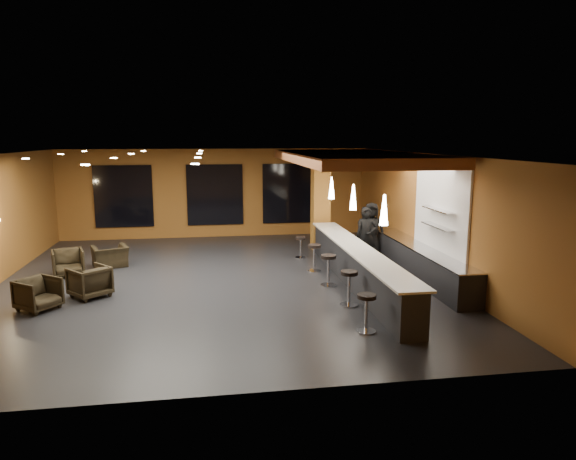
{
  "coord_description": "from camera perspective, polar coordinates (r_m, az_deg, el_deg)",
  "views": [
    {
      "loc": [
        -0.27,
        -13.99,
        4.0
      ],
      "look_at": [
        2.0,
        0.5,
        1.3
      ],
      "focal_mm": 32.0,
      "sensor_mm": 36.0,
      "label": 1
    }
  ],
  "objects": [
    {
      "name": "bar_stool_1",
      "position": [
        12.32,
        6.8,
        -5.93
      ],
      "size": [
        0.43,
        0.43,
        0.85
      ],
      "rotation": [
        0.0,
        0.0,
        -0.07
      ],
      "color": "silver",
      "rests_on": "floor"
    },
    {
      "name": "wall_back",
      "position": [
        20.67,
        -8.12,
        4.07
      ],
      "size": [
        12.0,
        0.1,
        3.5
      ],
      "primitive_type": "cube",
      "color": "brown",
      "rests_on": "floor"
    },
    {
      "name": "staff_a",
      "position": [
        16.28,
        8.69,
        -0.66
      ],
      "size": [
        0.73,
        0.55,
        1.81
      ],
      "primitive_type": "imported",
      "rotation": [
        0.0,
        0.0,
        -0.19
      ],
      "color": "black",
      "rests_on": "floor"
    },
    {
      "name": "armchair_b",
      "position": [
        13.85,
        -21.18,
        -5.38
      ],
      "size": [
        1.21,
        1.21,
        0.79
      ],
      "primitive_type": "imported",
      "rotation": [
        0.0,
        0.0,
        3.86
      ],
      "color": "black",
      "rests_on": "floor"
    },
    {
      "name": "wall_shelf_lower",
      "position": [
        14.37,
        16.32,
        0.39
      ],
      "size": [
        0.3,
        1.5,
        0.03
      ],
      "primitive_type": "cube",
      "color": "silver",
      "rests_on": "wall_right"
    },
    {
      "name": "pendant_0",
      "position": [
        11.79,
        10.63,
        2.21
      ],
      "size": [
        0.2,
        0.2,
        0.7
      ],
      "primitive_type": "cone",
      "color": "white",
      "rests_on": "wood_soffit"
    },
    {
      "name": "prep_counter",
      "position": [
        15.16,
        14.39,
        -3.53
      ],
      "size": [
        0.7,
        6.0,
        0.86
      ],
      "primitive_type": "cube",
      "color": "black",
      "rests_on": "floor"
    },
    {
      "name": "floor",
      "position": [
        14.57,
        -7.53,
        -5.8
      ],
      "size": [
        12.0,
        13.0,
        0.1
      ],
      "primitive_type": "cube",
      "color": "black",
      "rests_on": "ground"
    },
    {
      "name": "bar_counter",
      "position": [
        14.01,
        7.66,
        -4.13
      ],
      "size": [
        0.6,
        8.0,
        1.0
      ],
      "primitive_type": "cube",
      "color": "black",
      "rests_on": "floor"
    },
    {
      "name": "pendant_2",
      "position": [
        16.55,
        4.86,
        4.67
      ],
      "size": [
        0.2,
        0.2,
        0.7
      ],
      "primitive_type": "cone",
      "color": "white",
      "rests_on": "wood_soffit"
    },
    {
      "name": "pendant_1",
      "position": [
        14.15,
        7.26,
        3.65
      ],
      "size": [
        0.2,
        0.2,
        0.7
      ],
      "primitive_type": "cone",
      "color": "white",
      "rests_on": "wood_soffit"
    },
    {
      "name": "window_center",
      "position": [
        20.56,
        -8.11,
        3.9
      ],
      "size": [
        2.2,
        0.06,
        2.4
      ],
      "primitive_type": "cube",
      "color": "black",
      "rests_on": "wall_back"
    },
    {
      "name": "bar_stool_2",
      "position": [
        13.85,
        4.51,
        -4.03
      ],
      "size": [
        0.43,
        0.43,
        0.86
      ],
      "rotation": [
        0.0,
        0.0,
        0.26
      ],
      "color": "silver",
      "rests_on": "floor"
    },
    {
      "name": "wall_shelf_upper",
      "position": [
        14.3,
        16.41,
        2.17
      ],
      "size": [
        0.3,
        1.5,
        0.03
      ],
      "primitive_type": "cube",
      "color": "silver",
      "rests_on": "wall_right"
    },
    {
      "name": "staff_c",
      "position": [
        17.07,
        9.21,
        -0.07
      ],
      "size": [
        1.05,
        0.84,
        1.86
      ],
      "primitive_type": "imported",
      "rotation": [
        0.0,
        0.0,
        -0.32
      ],
      "color": "black",
      "rests_on": "floor"
    },
    {
      "name": "bar_stool_0",
      "position": [
        10.76,
        8.71,
        -8.57
      ],
      "size": [
        0.41,
        0.41,
        0.81
      ],
      "rotation": [
        0.0,
        0.0,
        -0.37
      ],
      "color": "silver",
      "rests_on": "floor"
    },
    {
      "name": "armchair_c",
      "position": [
        16.14,
        -23.24,
        -3.36
      ],
      "size": [
        1.06,
        1.07,
        0.78
      ],
      "primitive_type": "imported",
      "rotation": [
        0.0,
        0.0,
        0.31
      ],
      "color": "black",
      "rests_on": "floor"
    },
    {
      "name": "column",
      "position": [
        18.16,
        3.64,
        3.29
      ],
      "size": [
        0.6,
        0.6,
        3.5
      ],
      "primitive_type": "cube",
      "color": "#A76A25",
      "rests_on": "floor"
    },
    {
      "name": "bar_top",
      "position": [
        13.89,
        7.71,
        -2.03
      ],
      "size": [
        0.78,
        8.1,
        0.05
      ],
      "primitive_type": "cube",
      "color": "silver",
      "rests_on": "bar_counter"
    },
    {
      "name": "bar_stool_3",
      "position": [
        15.29,
        2.93,
        -2.71
      ],
      "size": [
        0.42,
        0.42,
        0.82
      ],
      "rotation": [
        0.0,
        0.0,
        0.24
      ],
      "color": "silver",
      "rests_on": "floor"
    },
    {
      "name": "window_left",
      "position": [
        20.81,
        -17.81,
        3.58
      ],
      "size": [
        2.2,
        0.06,
        2.4
      ],
      "primitive_type": "cube",
      "color": "black",
      "rests_on": "wall_back"
    },
    {
      "name": "armchair_d",
      "position": [
        16.79,
        -19.15,
        -2.79
      ],
      "size": [
        1.26,
        1.18,
        0.66
      ],
      "primitive_type": "imported",
      "rotation": [
        0.0,
        0.0,
        3.5
      ],
      "color": "black",
      "rests_on": "floor"
    },
    {
      "name": "tile_backsplash",
      "position": [
        14.55,
        16.57,
        2.09
      ],
      "size": [
        0.06,
        3.2,
        2.4
      ],
      "primitive_type": "cube",
      "color": "white",
      "rests_on": "wall_right"
    },
    {
      "name": "bar_stool_4",
      "position": [
        16.97,
        1.41,
        -1.61
      ],
      "size": [
        0.36,
        0.36,
        0.72
      ],
      "rotation": [
        0.0,
        0.0,
        -0.33
      ],
      "color": "silver",
      "rests_on": "floor"
    },
    {
      "name": "wall_right",
      "position": [
        15.52,
        15.25,
        1.72
      ],
      "size": [
        0.1,
        13.0,
        3.5
      ],
      "primitive_type": "cube",
      "color": "brown",
      "rests_on": "floor"
    },
    {
      "name": "prep_top",
      "position": [
        15.06,
        14.47,
        -1.84
      ],
      "size": [
        0.72,
        6.0,
        0.03
      ],
      "primitive_type": "cube",
      "color": "silver",
      "rests_on": "prep_counter"
    },
    {
      "name": "wall_front",
      "position": [
        7.78,
        -6.58,
        -6.44
      ],
      "size": [
        12.0,
        0.1,
        3.5
      ],
      "primitive_type": "cube",
      "color": "brown",
      "rests_on": "floor"
    },
    {
      "name": "wood_soffit",
      "position": [
        15.6,
        7.06,
        8.0
      ],
      "size": [
        3.6,
        8.0,
        0.28
      ],
      "primitive_type": "cube",
      "color": "#A55A30",
      "rests_on": "ceiling"
    },
    {
      "name": "window_right",
      "position": [
        20.82,
        0.19,
        4.08
      ],
      "size": [
        2.2,
        0.06,
        2.4
      ],
      "primitive_type": "cube",
      "color": "black",
      "rests_on": "wall_back"
    },
    {
      "name": "armchair_a",
      "position": [
        13.33,
        -26.0,
        -6.42
      ],
      "size": [
        1.15,
        1.15,
        0.76
      ],
      "primitive_type": "imported",
      "rotation": [
        0.0,
        0.0,
        0.92
      ],
      "color": "black",
      "rests_on": "floor"
    },
    {
      "name": "staff_b",
      "position": [
        17.0,
        8.77,
        -0.32
      ],
      "size": [
        0.85,
        0.66,
        1.73
      ],
      "primitive_type": "imported",
      "rotation": [
        0.0,
        0.0,
        0.01
      ],
      "color": "black",
      "rests_on": "floor"
    },
    {
      "name": "ceiling",
      "position": [
        14.0,
        -7.88,
        8.49
      ],
      "size": [
        12.0,
        13.0,
        0.1
      ],
      "primitive_type": "cube",
      "color": "black"
    }
  ]
}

